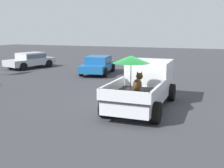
# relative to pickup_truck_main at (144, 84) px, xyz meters

# --- Properties ---
(ground_plane) EXTENTS (80.00, 80.00, 0.00)m
(ground_plane) POSITION_rel_pickup_truck_main_xyz_m (-0.42, -0.01, -0.99)
(ground_plane) COLOR #38383D
(pickup_truck_main) EXTENTS (5.05, 2.25, 2.34)m
(pickup_truck_main) POSITION_rel_pickup_truck_main_xyz_m (0.00, 0.00, 0.00)
(pickup_truck_main) COLOR black
(pickup_truck_main) RESTS_ON ground
(parked_sedan_near) EXTENTS (4.61, 2.85, 1.33)m
(parked_sedan_near) POSITION_rel_pickup_truck_main_xyz_m (8.44, 12.32, -0.25)
(parked_sedan_near) COLOR black
(parked_sedan_near) RESTS_ON ground
(parked_sedan_far) EXTENTS (4.52, 2.47, 1.33)m
(parked_sedan_far) POSITION_rel_pickup_truck_main_xyz_m (7.56, 5.52, -0.25)
(parked_sedan_far) COLOR black
(parked_sedan_far) RESTS_ON ground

